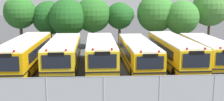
% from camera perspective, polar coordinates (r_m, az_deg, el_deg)
% --- Properties ---
extents(ground_plane, '(160.00, 160.00, 0.00)m').
position_cam_1_polar(ground_plane, '(24.76, 1.47, -3.62)').
color(ground_plane, '#424244').
extents(school_bus_0, '(2.65, 11.45, 2.78)m').
position_cam_1_polar(school_bus_0, '(25.11, -17.54, -0.51)').
color(school_bus_0, '#EAA80C').
rests_on(school_bus_0, ground_plane).
extents(school_bus_1, '(2.70, 10.36, 2.66)m').
position_cam_1_polar(school_bus_1, '(24.75, -10.02, -0.46)').
color(school_bus_1, yellow).
rests_on(school_bus_1, ground_plane).
extents(school_bus_2, '(2.61, 10.08, 2.73)m').
position_cam_1_polar(school_bus_2, '(24.27, -2.35, -0.46)').
color(school_bus_2, yellow).
rests_on(school_bus_2, ground_plane).
extents(school_bus_3, '(2.63, 10.80, 2.56)m').
position_cam_1_polar(school_bus_3, '(24.68, 5.39, -0.49)').
color(school_bus_3, '#EAA80C').
rests_on(school_bus_3, ground_plane).
extents(school_bus_4, '(2.64, 11.24, 2.75)m').
position_cam_1_polar(school_bus_4, '(25.53, 12.70, -0.12)').
color(school_bus_4, yellow).
rests_on(school_bus_4, ground_plane).
extents(school_bus_5, '(2.85, 9.61, 2.65)m').
position_cam_1_polar(school_bus_5, '(26.41, 19.11, -0.21)').
color(school_bus_5, yellow).
rests_on(school_bus_5, ground_plane).
extents(tree_0, '(4.03, 4.03, 6.44)m').
position_cam_1_polar(tree_0, '(36.26, -18.85, 7.61)').
color(tree_0, '#4C3823').
rests_on(tree_0, ground_plane).
extents(tree_1, '(4.30, 4.30, 5.88)m').
position_cam_1_polar(tree_1, '(36.03, -13.03, 6.51)').
color(tree_1, '#4C3823').
rests_on(tree_1, ground_plane).
extents(tree_2, '(4.55, 4.55, 6.20)m').
position_cam_1_polar(tree_2, '(33.58, -9.41, 6.86)').
color(tree_2, '#4C3823').
rests_on(tree_2, ground_plane).
extents(tree_3, '(4.55, 4.39, 6.39)m').
position_cam_1_polar(tree_3, '(34.25, -4.36, 7.37)').
color(tree_3, '#4C3823').
rests_on(tree_3, ground_plane).
extents(tree_4, '(3.54, 3.35, 5.71)m').
position_cam_1_polar(tree_4, '(34.49, 1.87, 7.29)').
color(tree_4, '#4C3823').
rests_on(tree_4, ground_plane).
extents(tree_5, '(4.88, 4.88, 6.74)m').
position_cam_1_polar(tree_5, '(35.84, 9.23, 7.65)').
color(tree_5, '#4C3823').
rests_on(tree_5, ground_plane).
extents(tree_6, '(4.25, 4.25, 5.98)m').
position_cam_1_polar(tree_6, '(35.32, 14.16, 6.57)').
color(tree_6, '#4C3823').
rests_on(tree_6, ground_plane).
extents(tree_7, '(4.70, 4.70, 7.26)m').
position_cam_1_polar(tree_7, '(38.42, 19.97, 8.37)').
color(tree_7, '#4C3823').
rests_on(tree_7, ground_plane).
extents(chainlink_fence, '(22.54, 0.07, 1.87)m').
position_cam_1_polar(chainlink_fence, '(15.82, 4.12, -8.41)').
color(chainlink_fence, '#9EA0A3').
rests_on(chainlink_fence, ground_plane).
extents(traffic_cone, '(0.48, 0.48, 0.63)m').
position_cam_1_polar(traffic_cone, '(18.61, 16.88, -8.03)').
color(traffic_cone, '#EA5914').
rests_on(traffic_cone, ground_plane).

